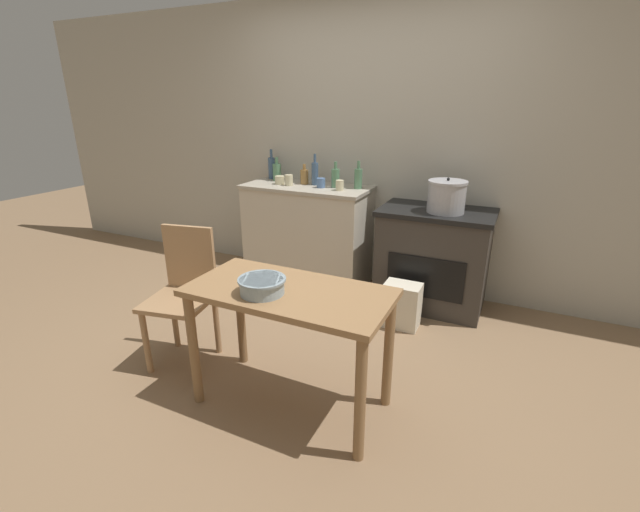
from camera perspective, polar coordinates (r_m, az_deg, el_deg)
The scene contains 19 objects.
ground_plane at distance 3.05m, azimuth -3.74°, elevation -13.59°, with size 14.00×14.00×0.00m, color #896B4C.
wall_back at distance 4.01m, azimuth 7.22°, elevation 14.05°, with size 8.00×0.07×2.55m.
counter_cabinet at distance 4.10m, azimuth -1.68°, elevation 2.90°, with size 1.18×0.56×0.95m.
stove at distance 3.74m, azimuth 14.81°, elevation -0.30°, with size 0.91×0.60×0.85m.
work_table at distance 2.36m, azimuth -4.09°, elevation -7.20°, with size 1.11×0.55×0.73m.
chair at distance 2.98m, azimuth -17.68°, elevation -4.55°, with size 0.47×0.47×0.92m.
flour_sack at distance 3.43m, azimuth 10.84°, elevation -6.45°, with size 0.28×0.20×0.36m, color beige.
stock_pot at distance 3.52m, azimuth 16.52°, elevation 7.61°, with size 0.30×0.30×0.27m.
mixing_bowl_large at distance 2.26m, azimuth -7.73°, elevation -3.84°, with size 0.25×0.25×0.08m.
bottle_far_left at distance 4.05m, azimuth -2.09°, elevation 10.57°, with size 0.08×0.08×0.18m.
bottle_left at distance 4.23m, azimuth -5.75°, elevation 11.13°, with size 0.08×0.08×0.23m.
bottle_mid_left at distance 3.88m, azimuth 2.07°, elevation 10.41°, with size 0.07×0.07×0.23m.
bottle_center_left at distance 4.35m, azimuth -6.46°, elevation 11.66°, with size 0.07×0.07×0.29m.
bottle_center at distance 3.84m, azimuth 5.13°, elevation 10.31°, with size 0.07×0.07×0.24m.
bottle_center_right at distance 4.00m, azimuth -0.69°, elevation 10.99°, with size 0.06×0.06×0.28m.
cup_mid_right at distance 3.88m, azimuth 0.12°, elevation 9.73°, with size 0.08×0.08×0.09m, color #4C6B99.
cup_right at distance 3.99m, azimuth -4.16°, elevation 10.05°, with size 0.07×0.07×0.10m, color beige.
cup_far_right at distance 4.07m, azimuth -5.38°, elevation 10.06°, with size 0.09×0.09×0.08m, color beige.
cup_end_right at distance 3.76m, azimuth 2.64°, elevation 9.40°, with size 0.07×0.07×0.09m, color beige.
Camera 1 is at (1.26, -2.20, 1.70)m, focal length 24.00 mm.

